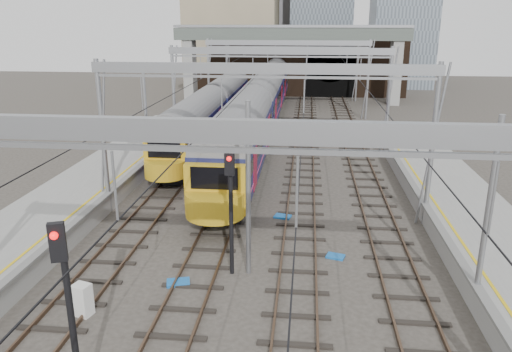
# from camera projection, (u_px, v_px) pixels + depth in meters

# --- Properties ---
(ground) EXTENTS (160.00, 160.00, 0.00)m
(ground) POSITION_uv_depth(u_px,v_px,m) (242.00, 299.00, 18.34)
(ground) COLOR #38332D
(ground) RESTS_ON ground
(platform_left) EXTENTS (4.32, 55.00, 1.12)m
(platform_left) POSITION_uv_depth(u_px,v_px,m) (16.00, 244.00, 21.55)
(platform_left) COLOR gray
(platform_left) RESTS_ON ground
(tracks) EXTENTS (14.40, 80.00, 0.22)m
(tracks) POSITION_uv_depth(u_px,v_px,m) (272.00, 177.00, 32.58)
(tracks) COLOR #4C3828
(tracks) RESTS_ON ground
(overhead_line) EXTENTS (16.80, 80.00, 8.00)m
(overhead_line) POSITION_uv_depth(u_px,v_px,m) (279.00, 66.00, 36.78)
(overhead_line) COLOR gray
(overhead_line) RESTS_ON ground
(retaining_wall) EXTENTS (28.00, 2.75, 9.00)m
(retaining_wall) POSITION_uv_depth(u_px,v_px,m) (303.00, 63.00, 66.21)
(retaining_wall) COLOR black
(retaining_wall) RESTS_ON ground
(overbridge) EXTENTS (28.00, 3.00, 9.25)m
(overbridge) POSITION_uv_depth(u_px,v_px,m) (291.00, 42.00, 59.84)
(overbridge) COLOR gray
(overbridge) RESTS_ON ground
(train_main) EXTENTS (2.99, 69.01, 5.08)m
(train_main) POSITION_uv_depth(u_px,v_px,m) (270.00, 87.00, 55.76)
(train_main) COLOR black
(train_main) RESTS_ON ground
(train_second) EXTENTS (2.62, 30.29, 4.56)m
(train_second) POSITION_uv_depth(u_px,v_px,m) (213.00, 110.00, 43.28)
(train_second) COLOR black
(train_second) RESTS_ON ground
(signal_near_left) EXTENTS (0.42, 0.48, 5.35)m
(signal_near_left) POSITION_uv_depth(u_px,v_px,m) (67.00, 297.00, 12.16)
(signal_near_left) COLOR black
(signal_near_left) RESTS_ON ground
(signal_near_centre) EXTENTS (0.39, 0.48, 5.15)m
(signal_near_centre) POSITION_uv_depth(u_px,v_px,m) (231.00, 199.00, 19.18)
(signal_near_centre) COLOR black
(signal_near_centre) RESTS_ON ground
(relay_cabinet) EXTENTS (0.70, 0.63, 1.16)m
(relay_cabinet) POSITION_uv_depth(u_px,v_px,m) (82.00, 300.00, 17.18)
(relay_cabinet) COLOR silver
(relay_cabinet) RESTS_ON ground
(equip_cover_a) EXTENTS (1.02, 0.83, 0.10)m
(equip_cover_a) POSITION_uv_depth(u_px,v_px,m) (178.00, 283.00, 19.37)
(equip_cover_a) COLOR #175CAC
(equip_cover_a) RESTS_ON ground
(equip_cover_b) EXTENTS (0.95, 0.78, 0.10)m
(equip_cover_b) POSITION_uv_depth(u_px,v_px,m) (283.00, 216.00, 25.89)
(equip_cover_b) COLOR #175CAC
(equip_cover_b) RESTS_ON ground
(equip_cover_c) EXTENTS (0.88, 0.73, 0.09)m
(equip_cover_c) POSITION_uv_depth(u_px,v_px,m) (335.00, 256.00, 21.53)
(equip_cover_c) COLOR #175CAC
(equip_cover_c) RESTS_ON ground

